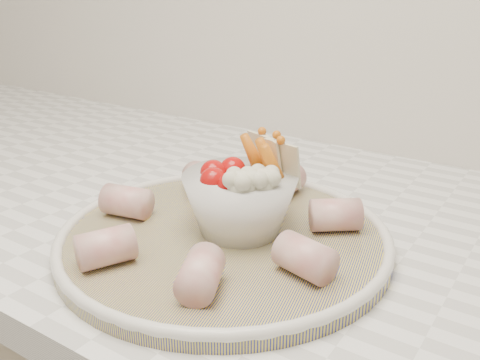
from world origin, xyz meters
The scene contains 3 objects.
serving_platter centered at (0.05, 1.35, 0.93)m, with size 0.43×0.43×0.02m.
veggie_bowl centered at (0.07, 1.36, 0.97)m, with size 0.12×0.12×0.11m.
cured_meat_rolls centered at (0.05, 1.35, 0.95)m, with size 0.29×0.30×0.04m.
Camera 1 is at (0.36, 0.93, 1.20)m, focal length 40.00 mm.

